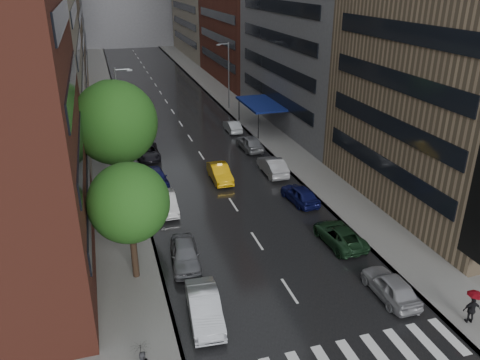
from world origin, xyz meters
The scene contains 15 objects.
ground centered at (0.00, 0.00, 0.00)m, with size 220.00×220.00×0.00m, color gray.
road centered at (0.00, 50.00, 0.01)m, with size 14.00×140.00×0.01m, color black.
sidewalk_left centered at (-9.00, 50.00, 0.07)m, with size 4.00×140.00×0.15m, color gray.
sidewalk_right centered at (9.00, 50.00, 0.07)m, with size 4.00×140.00×0.15m, color gray.
tree_near centered at (-8.60, 8.03, 5.20)m, with size 4.77×4.77×7.60m.
tree_mid centered at (-8.60, 18.47, 7.02)m, with size 6.44×6.44×10.26m.
tree_far centered at (-8.60, 32.34, 5.19)m, with size 4.76×4.76×7.59m.
taxi centered at (0.22, 21.16, 0.74)m, with size 1.57×4.50×1.48m, color #F2AC0C.
parked_cars_left centered at (-5.40, 18.86, 0.73)m, with size 2.23×34.97×1.56m.
parked_cars_right centered at (5.40, 17.42, 0.74)m, with size 2.42×37.40×1.60m.
ped_black_umbrella centered at (-9.07, -0.40, 1.39)m, with size 0.96×0.98×2.09m.
ped_red_umbrella centered at (8.14, -1.52, 1.33)m, with size 1.01×0.82×2.01m.
street_lamp_left centered at (-7.72, 30.00, 4.89)m, with size 1.74×0.22×9.00m.
street_lamp_right centered at (7.72, 45.00, 4.89)m, with size 1.74×0.22×9.00m.
awning centered at (8.98, 35.00, 3.13)m, with size 4.00×8.00×3.12m.
Camera 1 is at (-9.52, -17.05, 17.27)m, focal length 35.00 mm.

